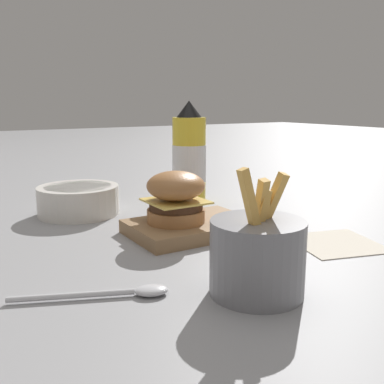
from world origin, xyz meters
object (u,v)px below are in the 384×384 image
at_px(ketchup_bottle, 189,158).
at_px(spoon, 123,292).
at_px(fries_basket, 257,256).
at_px(serving_board, 192,227).
at_px(burger, 176,197).
at_px(side_bowl, 78,199).

relative_size(ketchup_bottle, spoon, 1.28).
bearing_deg(ketchup_bottle, fries_basket, 68.59).
height_order(serving_board, burger, burger).
bearing_deg(side_bowl, spoon, 79.37).
bearing_deg(spoon, serving_board, 62.96).
height_order(burger, spoon, burger).
relative_size(fries_basket, side_bowl, 0.96).
bearing_deg(serving_board, fries_basket, 76.15).
height_order(ketchup_bottle, side_bowl, ketchup_bottle).
relative_size(serving_board, ketchup_bottle, 0.92).
bearing_deg(fries_basket, side_bowl, -82.60).
bearing_deg(ketchup_bottle, burger, 53.65).
distance_m(ketchup_bottle, fries_basket, 0.48).
distance_m(burger, fries_basket, 0.26).
relative_size(burger, side_bowl, 0.61).
bearing_deg(fries_basket, spoon, -27.71).
relative_size(fries_basket, spoon, 0.88).
relative_size(burger, spoon, 0.56).
xyz_separation_m(ketchup_bottle, spoon, (0.31, 0.37, -0.09)).
height_order(serving_board, side_bowl, side_bowl).
bearing_deg(ketchup_bottle, serving_board, 60.26).
bearing_deg(serving_board, side_bowl, -62.31).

